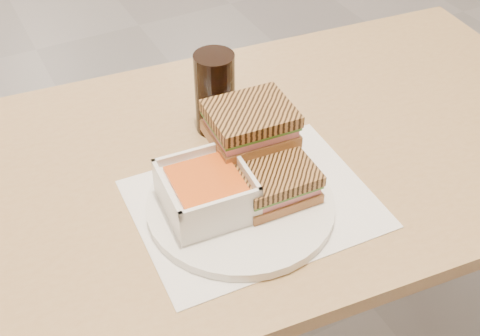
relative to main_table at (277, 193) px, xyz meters
name	(u,v)px	position (x,y,z in m)	size (l,w,h in m)	color
main_table	(277,193)	(0.00, 0.00, 0.00)	(1.26, 0.81, 0.75)	tan
tray_liner	(254,204)	(-0.11, -0.11, 0.11)	(0.39, 0.31, 0.00)	white
plate	(240,205)	(-0.14, -0.11, 0.12)	(0.30, 0.30, 0.02)	white
soup_bowl	(206,193)	(-0.19, -0.09, 0.16)	(0.14, 0.14, 0.07)	white
panini_lower	(275,182)	(-0.08, -0.12, 0.16)	(0.13, 0.11, 0.06)	#9F6E3D
panini_upper	(250,124)	(-0.08, -0.03, 0.21)	(0.14, 0.12, 0.06)	#9F6E3D
cola_glass	(215,93)	(-0.08, 0.10, 0.19)	(0.07, 0.07, 0.15)	black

